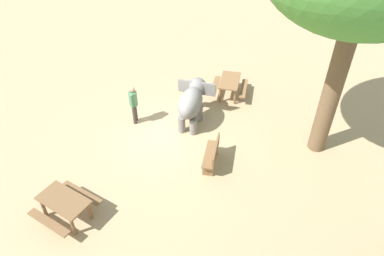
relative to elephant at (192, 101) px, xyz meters
The scene contains 6 objects.
ground_plane 1.55m from the elephant, 15.12° to the left, with size 60.00×60.00×0.00m, color tan.
elephant is the anchor object (origin of this frame).
person_handler 2.25m from the elephant, 27.30° to the right, with size 0.32×0.44×1.62m.
wooden_bench 2.55m from the elephant, 78.46° to the left, with size 1.19×1.34×0.88m.
picnic_table_near 2.54m from the elephant, 157.68° to the right, with size 2.10×2.10×0.78m.
picnic_table_far 5.88m from the elephant, 24.12° to the left, with size 2.04×2.05×0.78m.
Camera 1 is at (3.90, 9.40, 8.47)m, focal length 32.44 mm.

